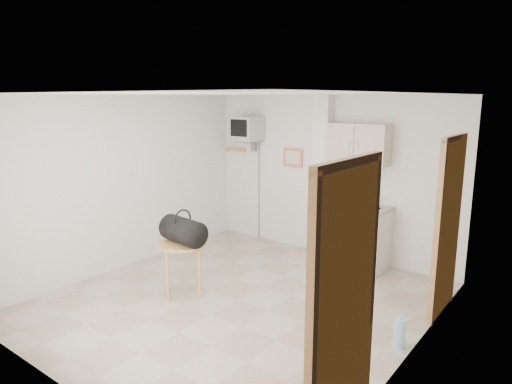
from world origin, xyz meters
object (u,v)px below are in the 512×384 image
Objects in this scene: duffel_bag at (183,231)px; water_bottle at (400,333)px; crt_television at (247,129)px; round_table at (182,249)px.

water_bottle is at bearing 16.89° from duffel_bag.
crt_television reaches higher than water_bottle.
duffel_bag is (0.04, -0.01, 0.26)m from round_table.
crt_television is at bearing 151.19° from water_bottle.
round_table is at bearing -171.80° from water_bottle.
duffel_bag is 1.79× the size of water_bottle.
duffel_bag reaches higher than water_bottle.
crt_television is 3.19× the size of round_table.
round_table is (0.75, -2.27, -1.35)m from crt_television.
round_table is at bearing 171.76° from duffel_bag.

